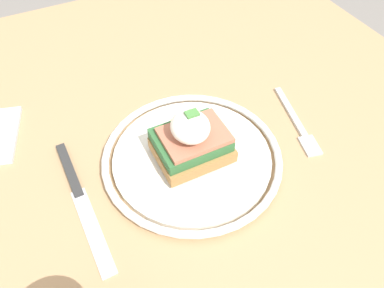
% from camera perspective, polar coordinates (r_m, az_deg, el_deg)
% --- Properties ---
extents(dining_table, '(0.95, 0.91, 0.76)m').
position_cam_1_polar(dining_table, '(0.63, -3.41, -6.62)').
color(dining_table, tan).
rests_on(dining_table, ground_plane).
extents(plate, '(0.24, 0.24, 0.02)m').
position_cam_1_polar(plate, '(0.51, -0.00, -2.01)').
color(plate, silver).
rests_on(plate, dining_table).
extents(sandwich, '(0.10, 0.11, 0.08)m').
position_cam_1_polar(sandwich, '(0.48, -0.12, 0.68)').
color(sandwich, '#9E703D').
rests_on(sandwich, plate).
extents(fork, '(0.05, 0.14, 0.00)m').
position_cam_1_polar(fork, '(0.58, 15.75, 3.03)').
color(fork, silver).
rests_on(fork, dining_table).
extents(knife, '(0.02, 0.21, 0.01)m').
position_cam_1_polar(knife, '(0.50, -16.94, -7.10)').
color(knife, '#2D2D2D').
rests_on(knife, dining_table).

